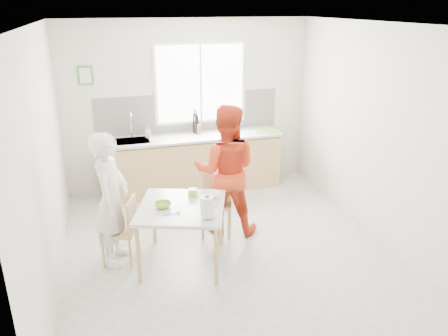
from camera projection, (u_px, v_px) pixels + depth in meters
The scene contains 21 objects.
ground at pixel (228, 247), 5.54m from camera, with size 4.50×4.50×0.00m, color #B7B7B2.
room_shell at pixel (228, 121), 4.96m from camera, with size 4.50×4.50×4.50m.
window at pixel (200, 83), 6.99m from camera, with size 1.50×0.06×1.30m.
backsplash at pixel (189, 113), 7.12m from camera, with size 3.00×0.02×0.65m, color white.
picture_frame at pixel (85, 75), 6.47m from camera, with size 0.22×0.03×0.28m.
kitchen_counter at pixel (194, 165), 7.14m from camera, with size 2.84×0.64×1.37m.
dining_table at pixel (182, 212), 5.00m from camera, with size 1.22×1.22×0.74m.
chair_left at pixel (124, 227), 5.10m from camera, with size 0.47×0.47×0.81m.
chair_far at pixel (217, 197), 5.81m from camera, with size 0.51×0.51×0.87m.
person_white at pixel (111, 200), 4.98m from camera, with size 0.58×0.38×1.60m, color white.
person_red at pixel (226, 171), 5.65m from camera, with size 0.84×0.66×1.74m, color red.
bowl_green at pixel (163, 205), 4.92m from camera, with size 0.19×0.19×0.06m, color #76BE2C.
bowl_white at pixel (209, 195), 5.18m from camera, with size 0.24×0.24×0.06m, color white.
milk_jug at pixel (207, 206), 4.64m from camera, with size 0.20×0.14×0.25m.
green_box at pixel (193, 192), 5.21m from camera, with size 0.10×0.10×0.09m, color #9ACD2F.
spoon at pixel (171, 214), 4.76m from camera, with size 0.01×0.01×0.16m, color #A5A5AA.
cutting_board at pixel (267, 131), 7.20m from camera, with size 0.35×0.25×0.01m, color #7EB82A.
wine_bottle_a at pixel (195, 123), 7.08m from camera, with size 0.07×0.07×0.32m, color black.
wine_bottle_b at pixel (197, 125), 7.03m from camera, with size 0.07×0.07×0.30m, color black.
jar_amber at pixel (199, 129), 7.03m from camera, with size 0.06×0.06×0.16m, color #955920.
soap_bottle at pixel (148, 132), 6.85m from camera, with size 0.08×0.08×0.17m, color #999999.
Camera 1 is at (-1.38, -4.62, 2.90)m, focal length 35.00 mm.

